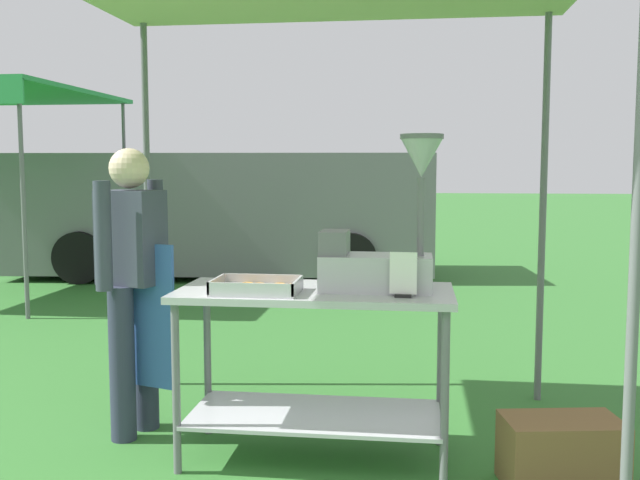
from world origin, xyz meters
TOP-DOWN VIEW (x-y plane):
  - ground_plane at (0.00, 6.00)m, footprint 70.00×70.00m
  - donut_cart at (0.18, 1.12)m, footprint 1.40×0.64m
  - donut_tray at (-0.09, 0.98)m, footprint 0.42×0.31m
  - donut_fryer at (0.52, 1.13)m, footprint 0.61×0.28m
  - menu_sign at (0.63, 0.95)m, footprint 0.13×0.05m
  - vendor at (-0.87, 1.33)m, footprint 0.47×0.53m
  - supply_crate at (1.38, 0.93)m, footprint 0.59×0.40m
  - van_grey at (-1.97, 7.48)m, footprint 5.81×2.46m

SIDE VIEW (x-z plane):
  - ground_plane at x=0.00m, z-range 0.00..0.00m
  - supply_crate at x=1.38m, z-range 0.00..0.33m
  - donut_cart at x=0.18m, z-range 0.20..1.08m
  - van_grey at x=-1.97m, z-range 0.03..1.72m
  - vendor at x=-0.87m, z-range 0.10..1.71m
  - donut_tray at x=-0.09m, z-range 0.87..0.94m
  - menu_sign at x=0.63m, z-range 0.87..1.09m
  - donut_fryer at x=0.52m, z-range 0.73..1.51m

